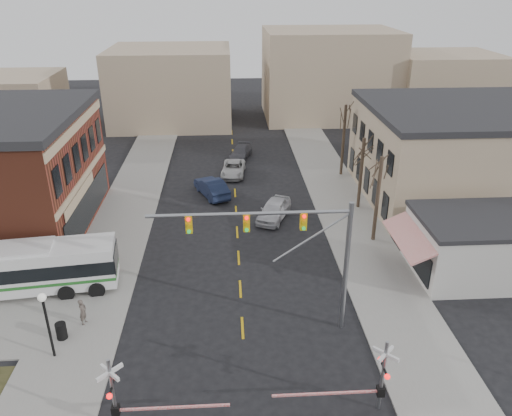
{
  "coord_description": "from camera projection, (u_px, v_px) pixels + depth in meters",
  "views": [
    {
      "loc": [
        -0.61,
        -21.44,
        18.72
      ],
      "look_at": [
        1.34,
        11.04,
        3.5
      ],
      "focal_mm": 35.0,
      "sensor_mm": 36.0,
      "label": 1
    }
  ],
  "objects": [
    {
      "name": "traffic_signal_mast",
      "position": [
        294.0,
        241.0,
        26.7
      ],
      "size": [
        10.84,
        0.3,
        8.0
      ],
      "color": "gray",
      "rests_on": "ground"
    },
    {
      "name": "car_a",
      "position": [
        274.0,
        210.0,
        41.93
      ],
      "size": [
        3.71,
        5.2,
        1.64
      ],
      "primitive_type": "imported",
      "rotation": [
        0.0,
        0.0,
        -0.41
      ],
      "color": "#B9B8BE",
      "rests_on": "ground"
    },
    {
      "name": "car_b",
      "position": [
        212.0,
        187.0,
        46.33
      ],
      "size": [
        3.65,
        5.41,
        1.69
      ],
      "primitive_type": "imported",
      "rotation": [
        0.0,
        0.0,
        3.54
      ],
      "color": "#18213C",
      "rests_on": "ground"
    },
    {
      "name": "sidewalk_west",
      "position": [
        130.0,
        204.0,
        44.89
      ],
      "size": [
        5.0,
        60.0,
        0.12
      ],
      "primitive_type": "cube",
      "color": "gray",
      "rests_on": "ground"
    },
    {
      "name": "car_c",
      "position": [
        233.0,
        169.0,
        51.22
      ],
      "size": [
        2.76,
        5.1,
        1.36
      ],
      "primitive_type": "imported",
      "rotation": [
        0.0,
        0.0,
        -0.11
      ],
      "color": "#BABABA",
      "rests_on": "ground"
    },
    {
      "name": "transit_bus",
      "position": [
        15.0,
        269.0,
        31.6
      ],
      "size": [
        12.71,
        4.24,
        3.21
      ],
      "color": "silver",
      "rests_on": "ground"
    },
    {
      "name": "pedestrian_near",
      "position": [
        83.0,
        312.0,
        29.04
      ],
      "size": [
        0.51,
        0.66,
        1.63
      ],
      "primitive_type": "imported",
      "rotation": [
        0.0,
        0.0,
        1.36
      ],
      "color": "#544A43",
      "rests_on": "sidewalk_west"
    },
    {
      "name": "car_d",
      "position": [
        240.0,
        152.0,
        55.98
      ],
      "size": [
        3.04,
        4.92,
        1.33
      ],
      "primitive_type": "imported",
      "rotation": [
        0.0,
        0.0,
        -0.27
      ],
      "color": "#47474C",
      "rests_on": "ground"
    },
    {
      "name": "pedestrian_far",
      "position": [
        63.0,
        275.0,
        32.45
      ],
      "size": [
        1.06,
        1.0,
        1.73
      ],
      "primitive_type": "imported",
      "rotation": [
        0.0,
        0.0,
        0.55
      ],
      "color": "#303254",
      "rests_on": "sidewalk_west"
    },
    {
      "name": "rr_crossing_west",
      "position": [
        123.0,
        395.0,
        21.91
      ],
      "size": [
        5.6,
        1.36,
        4.0
      ],
      "color": "gray",
      "rests_on": "ground"
    },
    {
      "name": "tree_east_a",
      "position": [
        377.0,
        200.0,
        37.29
      ],
      "size": [
        0.28,
        0.28,
        6.75
      ],
      "color": "#382B21",
      "rests_on": "sidewalk_east"
    },
    {
      "name": "tree_east_b",
      "position": [
        361.0,
        173.0,
        42.82
      ],
      "size": [
        0.28,
        0.28,
        6.3
      ],
      "color": "#382B21",
      "rests_on": "sidewalk_east"
    },
    {
      "name": "tree_east_c",
      "position": [
        343.0,
        140.0,
        49.88
      ],
      "size": [
        0.28,
        0.28,
        7.2
      ],
      "color": "#382B21",
      "rests_on": "sidewalk_east"
    },
    {
      "name": "trash_bin",
      "position": [
        61.0,
        331.0,
        27.97
      ],
      "size": [
        0.6,
        0.6,
        0.98
      ],
      "primitive_type": "cylinder",
      "color": "black",
      "rests_on": "sidewalk_west"
    },
    {
      "name": "sidewalk_east",
      "position": [
        339.0,
        198.0,
        45.92
      ],
      "size": [
        5.0,
        60.0,
        0.12
      ],
      "primitive_type": "cube",
      "color": "gray",
      "rests_on": "ground"
    },
    {
      "name": "tan_building",
      "position": [
        479.0,
        152.0,
        44.82
      ],
      "size": [
        20.3,
        15.3,
        8.5
      ],
      "color": "tan",
      "rests_on": "ground"
    },
    {
      "name": "rr_crossing_east",
      "position": [
        373.0,
        377.0,
        22.9
      ],
      "size": [
        5.6,
        1.36,
        4.0
      ],
      "color": "gray",
      "rests_on": "ground"
    },
    {
      "name": "street_lamp",
      "position": [
        45.0,
        312.0,
        25.65
      ],
      "size": [
        0.44,
        0.44,
        4.0
      ],
      "color": "black",
      "rests_on": "sidewalk_west"
    },
    {
      "name": "awning_shop",
      "position": [
        476.0,
        246.0,
        33.63
      ],
      "size": [
        9.74,
        6.2,
        4.3
      ],
      "color": "beige",
      "rests_on": "ground"
    },
    {
      "name": "ground",
      "position": [
        244.0,
        351.0,
        27.35
      ],
      "size": [
        160.0,
        160.0,
        0.0
      ],
      "primitive_type": "plane",
      "color": "black",
      "rests_on": "ground"
    }
  ]
}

